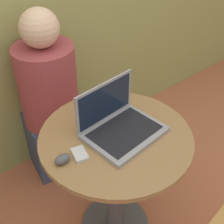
# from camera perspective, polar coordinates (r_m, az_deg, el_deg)

# --- Properties ---
(ground_plane) EXTENTS (12.00, 12.00, 0.00)m
(ground_plane) POSITION_cam_1_polar(r_m,az_deg,el_deg) (2.03, 0.54, -19.84)
(ground_plane) COLOR #B26042
(round_table) EXTENTS (0.73, 0.73, 0.73)m
(round_table) POSITION_cam_1_polar(r_m,az_deg,el_deg) (1.62, 0.65, -9.94)
(round_table) COLOR #4C4C51
(round_table) RESTS_ON ground_plane
(laptop) EXTENTS (0.37, 0.30, 0.23)m
(laptop) POSITION_cam_1_polar(r_m,az_deg,el_deg) (1.46, 1.25, -2.14)
(laptop) COLOR gray
(laptop) RESTS_ON round_table
(cell_phone) EXTENTS (0.08, 0.10, 0.02)m
(cell_phone) POSITION_cam_1_polar(r_m,az_deg,el_deg) (1.37, -5.82, -7.77)
(cell_phone) COLOR silver
(cell_phone) RESTS_ON round_table
(computer_mouse) EXTENTS (0.07, 0.05, 0.04)m
(computer_mouse) POSITION_cam_1_polar(r_m,az_deg,el_deg) (1.35, -9.06, -8.49)
(computer_mouse) COLOR #4C4C51
(computer_mouse) RESTS_ON round_table
(person_seated) EXTENTS (0.42, 0.57, 1.17)m
(person_seated) POSITION_cam_1_polar(r_m,az_deg,el_deg) (2.09, -11.53, 0.72)
(person_seated) COLOR #3D4766
(person_seated) RESTS_ON ground_plane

